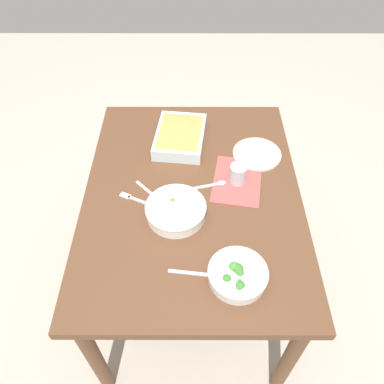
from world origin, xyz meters
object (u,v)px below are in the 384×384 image
object	(u,v)px
baking_dish	(180,136)
spoon_by_stew	(153,196)
stew_bowl	(175,210)
drink_cup	(237,175)
side_plate	(256,154)
spoon_by_broccoli	(200,274)
fork_on_table	(136,200)
spoon_spare	(212,185)
broccoli_bowl	(237,274)

from	to	relation	value
baking_dish	spoon_by_stew	distance (m)	0.36
stew_bowl	drink_cup	xyz separation A→B (m)	(0.19, -0.26, 0.01)
side_plate	spoon_by_broccoli	distance (m)	0.67
spoon_by_broccoli	fork_on_table	bearing A→B (deg)	37.00
fork_on_table	spoon_spare	bearing A→B (deg)	-75.36
stew_bowl	spoon_spare	distance (m)	0.22
baking_dish	drink_cup	xyz separation A→B (m)	(-0.26, -0.25, 0.00)
fork_on_table	drink_cup	bearing A→B (deg)	-75.48
spoon_by_stew	spoon_spare	distance (m)	0.25
side_plate	spoon_by_broccoli	size ratio (longest dim) A/B	1.25
drink_cup	stew_bowl	bearing A→B (deg)	126.05
broccoli_bowl	spoon_by_stew	world-z (taller)	broccoli_bowl
side_plate	fork_on_table	bearing A→B (deg)	117.54
spoon_spare	fork_on_table	size ratio (longest dim) A/B	1.04
baking_dish	spoon_by_stew	world-z (taller)	baking_dish
side_plate	fork_on_table	world-z (taller)	side_plate
broccoli_bowl	spoon_by_broccoli	world-z (taller)	broccoli_bowl
stew_bowl	spoon_by_stew	xyz separation A→B (m)	(0.10, 0.09, -0.03)
side_plate	broccoli_bowl	bearing A→B (deg)	167.47
side_plate	spoon_by_broccoli	xyz separation A→B (m)	(-0.62, 0.27, -0.00)
stew_bowl	baking_dish	bearing A→B (deg)	-0.84
baking_dish	fork_on_table	size ratio (longest dim) A/B	1.92
spoon_by_broccoli	spoon_spare	world-z (taller)	same
drink_cup	fork_on_table	bearing A→B (deg)	104.52
baking_dish	spoon_by_stew	bearing A→B (deg)	163.76
baking_dish	spoon_by_stew	xyz separation A→B (m)	(-0.35, 0.10, -0.03)
stew_bowl	spoon_by_stew	world-z (taller)	stew_bowl
broccoli_bowl	baking_dish	distance (m)	0.76
stew_bowl	broccoli_bowl	world-z (taller)	broccoli_bowl
baking_dish	spoon_by_broccoli	world-z (taller)	baking_dish
fork_on_table	spoon_by_broccoli	bearing A→B (deg)	-143.00
drink_cup	spoon_by_broccoli	bearing A→B (deg)	160.04
stew_bowl	side_plate	size ratio (longest dim) A/B	1.09
spoon_by_stew	stew_bowl	bearing A→B (deg)	-135.86
drink_cup	fork_on_table	distance (m)	0.44
side_plate	spoon_spare	xyz separation A→B (m)	(-0.19, 0.21, -0.00)
broccoli_bowl	fork_on_table	world-z (taller)	broccoli_bowl
broccoli_bowl	spoon_by_broccoli	distance (m)	0.13
baking_dish	spoon_spare	world-z (taller)	baking_dish
baking_dish	spoon_by_broccoli	bearing A→B (deg)	-173.12
stew_bowl	broccoli_bowl	bearing A→B (deg)	-142.04
drink_cup	spoon_by_broccoli	distance (m)	0.48
spoon_by_stew	spoon_spare	xyz separation A→B (m)	(0.06, -0.24, 0.00)
stew_bowl	spoon_spare	bearing A→B (deg)	-42.90
baking_dish	spoon_spare	size ratio (longest dim) A/B	1.85
broccoli_bowl	drink_cup	distance (m)	0.47
broccoli_bowl	fork_on_table	xyz separation A→B (m)	(0.36, 0.38, -0.03)
drink_cup	spoon_by_stew	bearing A→B (deg)	104.23
broccoli_bowl	spoon_spare	size ratio (longest dim) A/B	1.19
baking_dish	spoon_spare	distance (m)	0.32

